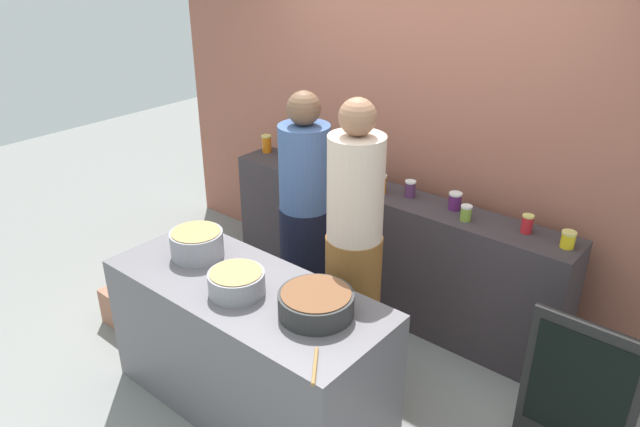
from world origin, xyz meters
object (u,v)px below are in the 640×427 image
object	(u,v)px
preserve_jar_0	(267,144)
preserve_jar_4	(334,167)
preserve_jar_10	(466,213)
preserve_jar_9	(455,201)
cooking_pot_center	(237,283)
wooden_spoon	(315,366)
preserve_jar_2	(296,154)
cook_in_cap	(354,262)
preserve_jar_3	(303,160)
cooking_pot_right	(316,304)
cooking_pot_left	(197,244)
cook_with_tongs	(305,227)
preserve_jar_7	(381,184)
preserve_jar_12	(568,239)
preserve_jar_8	(410,189)
preserve_jar_11	(527,224)
chalkboard_sign	(578,393)
preserve_jar_5	(341,174)
preserve_jar_6	(359,181)
preserve_jar_1	(284,149)
bread_crate	(137,307)

from	to	relation	value
preserve_jar_0	preserve_jar_4	bearing A→B (deg)	-3.48
preserve_jar_0	preserve_jar_10	distance (m)	1.89
preserve_jar_9	preserve_jar_10	size ratio (longest dim) A/B	1.15
cooking_pot_center	wooden_spoon	distance (m)	0.75
preserve_jar_2	cook_in_cap	world-z (taller)	cook_in_cap
preserve_jar_3	cooking_pot_center	bearing A→B (deg)	-61.32
cooking_pot_right	cook_in_cap	world-z (taller)	cook_in_cap
cooking_pot_left	cook_with_tongs	size ratio (longest dim) A/B	0.18
cook_with_tongs	cook_in_cap	distance (m)	0.64
preserve_jar_7	cooking_pot_right	distance (m)	1.41
preserve_jar_7	wooden_spoon	xyz separation A→B (m)	(0.77, -1.63, -0.15)
preserve_jar_3	preserve_jar_12	xyz separation A→B (m)	(2.02, 0.04, -0.02)
cooking_pot_center	preserve_jar_4	bearing A→B (deg)	109.14
preserve_jar_8	preserve_jar_10	bearing A→B (deg)	-10.67
preserve_jar_9	preserve_jar_11	distance (m)	0.50
preserve_jar_7	preserve_jar_11	xyz separation A→B (m)	(1.03, 0.08, -0.01)
preserve_jar_7	cooking_pot_left	size ratio (longest dim) A/B	0.43
wooden_spoon	cook_in_cap	xyz separation A→B (m)	(-0.44, 0.87, -0.01)
cook_with_tongs	chalkboard_sign	xyz separation A→B (m)	(1.90, -0.02, -0.35)
preserve_jar_5	preserve_jar_6	distance (m)	0.19
preserve_jar_4	cooking_pot_center	xyz separation A→B (m)	(0.52, -1.48, -0.09)
preserve_jar_4	preserve_jar_11	world-z (taller)	preserve_jar_4
preserve_jar_0	preserve_jar_5	bearing A→B (deg)	-6.55
preserve_jar_12	cook_with_tongs	world-z (taller)	cook_with_tongs
preserve_jar_2	cook_in_cap	size ratio (longest dim) A/B	0.06
preserve_jar_1	chalkboard_sign	xyz separation A→B (m)	(2.65, -0.63, -0.57)
preserve_jar_10	preserve_jar_12	size ratio (longest dim) A/B	1.00
bread_crate	preserve_jar_9	bearing A→B (deg)	39.08
cook_in_cap	preserve_jar_5	bearing A→B (deg)	132.24
preserve_jar_3	cook_in_cap	distance (m)	1.32
preserve_jar_12	cooking_pot_right	distance (m)	1.57
preserve_jar_5	preserve_jar_0	bearing A→B (deg)	173.45
preserve_jar_1	preserve_jar_10	distance (m)	1.68
preserve_jar_5	cook_with_tongs	size ratio (longest dim) A/B	0.07
preserve_jar_10	wooden_spoon	world-z (taller)	preserve_jar_10
preserve_jar_11	cook_in_cap	bearing A→B (deg)	-129.95
preserve_jar_4	preserve_jar_10	world-z (taller)	preserve_jar_4
cooking_pot_right	wooden_spoon	size ratio (longest dim) A/B	1.58
preserve_jar_6	cooking_pot_left	xyz separation A→B (m)	(-0.26, -1.27, -0.07)
preserve_jar_10	cook_in_cap	distance (m)	0.83
preserve_jar_1	preserve_jar_11	world-z (taller)	preserve_jar_1
preserve_jar_1	preserve_jar_4	size ratio (longest dim) A/B	1.12
preserve_jar_6	cooking_pot_left	distance (m)	1.30
preserve_jar_4	cooking_pot_left	bearing A→B (deg)	-88.51
preserve_jar_7	preserve_jar_9	world-z (taller)	preserve_jar_7
preserve_jar_2	preserve_jar_9	bearing A→B (deg)	-0.60
preserve_jar_2	cooking_pot_left	distance (m)	1.49
preserve_jar_4	preserve_jar_1	bearing A→B (deg)	175.76
chalkboard_sign	cooking_pot_right	bearing A→B (deg)	-145.72
preserve_jar_0	cook_in_cap	distance (m)	1.78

